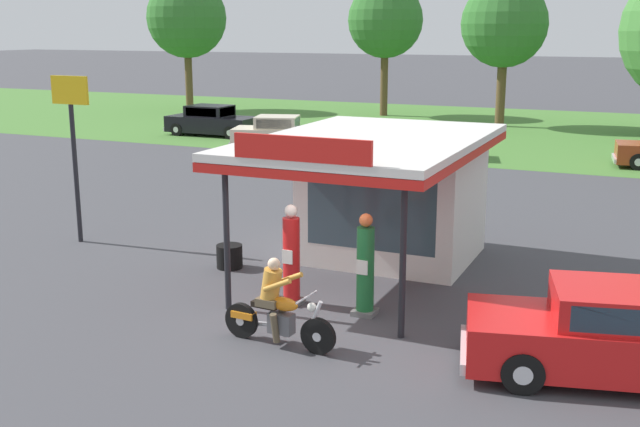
# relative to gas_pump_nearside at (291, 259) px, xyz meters

# --- Properties ---
(ground_plane) EXTENTS (300.00, 300.00, 0.00)m
(ground_plane) POSITION_rel_gas_pump_nearside_xyz_m (0.68, -0.80, -0.93)
(ground_plane) COLOR #424247
(grass_verge_strip) EXTENTS (120.00, 24.00, 0.01)m
(grass_verge_strip) POSITION_rel_gas_pump_nearside_xyz_m (0.68, 29.20, -0.93)
(grass_verge_strip) COLOR #477A33
(grass_verge_strip) RESTS_ON ground
(service_station_kiosk) EXTENTS (4.46, 7.03, 3.56)m
(service_station_kiosk) POSITION_rel_gas_pump_nearside_xyz_m (0.78, 3.55, 0.88)
(service_station_kiosk) COLOR silver
(service_station_kiosk) RESTS_ON ground
(gas_pump_nearside) EXTENTS (0.44, 0.44, 2.04)m
(gas_pump_nearside) POSITION_rel_gas_pump_nearside_xyz_m (0.00, 0.00, 0.00)
(gas_pump_nearside) COLOR slate
(gas_pump_nearside) RESTS_ON ground
(gas_pump_offside) EXTENTS (0.44, 0.44, 2.01)m
(gas_pump_offside) POSITION_rel_gas_pump_nearside_xyz_m (1.57, -0.00, -0.01)
(gas_pump_offside) COLOR slate
(gas_pump_offside) RESTS_ON ground
(motorcycle_with_rider) EXTENTS (2.19, 0.70, 1.58)m
(motorcycle_with_rider) POSITION_rel_gas_pump_nearside_xyz_m (0.70, -2.01, -0.28)
(motorcycle_with_rider) COLOR black
(motorcycle_with_rider) RESTS_ON ground
(featured_classic_sedan) EXTENTS (5.69, 2.95, 1.49)m
(featured_classic_sedan) POSITION_rel_gas_pump_nearside_xyz_m (6.43, -0.93, -0.25)
(featured_classic_sedan) COLOR red
(featured_classic_sedan) RESTS_ON ground
(parked_car_back_row_left) EXTENTS (5.11, 3.02, 1.54)m
(parked_car_back_row_left) POSITION_rel_gas_pump_nearside_xyz_m (-9.25, 18.09, -0.24)
(parked_car_back_row_left) COLOR beige
(parked_car_back_row_left) RESTS_ON ground
(parked_car_back_row_centre) EXTENTS (5.12, 2.97, 1.44)m
(parked_car_back_row_centre) POSITION_rel_gas_pump_nearside_xyz_m (-2.90, 18.59, -0.28)
(parked_car_back_row_centre) COLOR #7AC6D1
(parked_car_back_row_centre) RESTS_ON ground
(parked_car_second_row_spare) EXTENTS (4.88, 2.02, 1.55)m
(parked_car_second_row_spare) POSITION_rel_gas_pump_nearside_xyz_m (-14.84, 21.01, -0.22)
(parked_car_second_row_spare) COLOR black
(parked_car_second_row_spare) RESTS_ON ground
(tree_oak_right) EXTENTS (4.76, 4.76, 8.02)m
(tree_oak_right) POSITION_rel_gas_pump_nearside_xyz_m (-2.01, 30.91, 4.67)
(tree_oak_right) COLOR brown
(tree_oak_right) RESTS_ON ground
(tree_oak_far_left) EXTENTS (5.27, 5.27, 8.73)m
(tree_oak_far_left) POSITION_rel_gas_pump_nearside_xyz_m (-23.09, 31.51, 5.13)
(tree_oak_far_left) COLOR brown
(tree_oak_far_left) RESTS_ON ground
(tree_oak_distant_spare) EXTENTS (4.67, 4.67, 8.24)m
(tree_oak_distant_spare) POSITION_rel_gas_pump_nearside_xyz_m (-9.94, 33.77, 4.82)
(tree_oak_distant_spare) COLOR brown
(tree_oak_distant_spare) RESTS_ON ground
(roadside_pole_sign) EXTENTS (1.10, 0.12, 4.25)m
(roadside_pole_sign) POSITION_rel_gas_pump_nearside_xyz_m (-7.06, 1.96, 2.00)
(roadside_pole_sign) COLOR black
(roadside_pole_sign) RESTS_ON ground
(spare_tire_stack) EXTENTS (0.60, 0.60, 0.54)m
(spare_tire_stack) POSITION_rel_gas_pump_nearside_xyz_m (-2.36, 1.56, -0.66)
(spare_tire_stack) COLOR black
(spare_tire_stack) RESTS_ON ground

